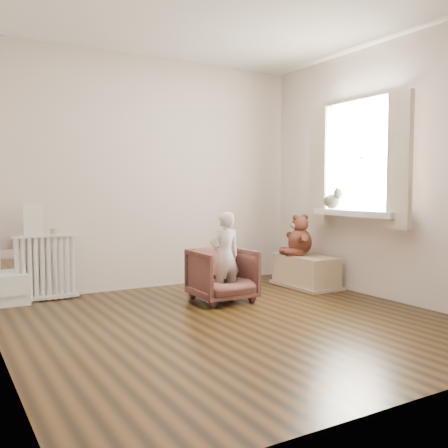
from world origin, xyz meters
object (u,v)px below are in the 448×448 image
armchair (222,275)px  plush_cat (333,200)px  toy_vanity (10,277)px  toy_bench (306,269)px  teddy_bear (300,228)px  child (225,256)px  radiator (45,262)px

armchair → plush_cat: plush_cat is taller
plush_cat → toy_vanity: bearing=165.1°
toy_vanity → toy_bench: bearing=-13.3°
teddy_bear → armchair: bearing=-154.4°
armchair → child: child is taller
teddy_bear → radiator: bearing=179.4°
toy_vanity → teddy_bear: (3.05, -0.64, 0.40)m
radiator → toy_vanity: 0.36m
armchair → toy_bench: 1.23m
toy_bench → teddy_bear: (-0.02, 0.09, 0.47)m
radiator → child: size_ratio=0.76×
armchair → toy_bench: armchair is taller
toy_vanity → child: (1.86, -0.95, 0.18)m
radiator → toy_bench: (2.73, -0.76, -0.19)m
radiator → armchair: bearing=-31.5°
child → radiator: bearing=-31.6°
armchair → toy_bench: bearing=9.2°
toy_bench → plush_cat: (0.14, -0.28, 0.80)m
child → teddy_bear: teddy_bear is taller
radiator → toy_bench: size_ratio=0.88×
radiator → teddy_bear: teddy_bear is taller
plush_cat → armchair: bearing=178.0°
radiator → teddy_bear: bearing=-13.8°
child → toy_bench: size_ratio=1.16×
child → toy_bench: child is taller
radiator → teddy_bear: size_ratio=1.44×
radiator → toy_bench: radiator is taller
toy_vanity → teddy_bear: teddy_bear is taller
toy_bench → teddy_bear: 0.48m
plush_cat → child: bearing=-179.9°
armchair → plush_cat: (1.35, -0.11, 0.73)m
radiator → toy_vanity: bearing=-174.9°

